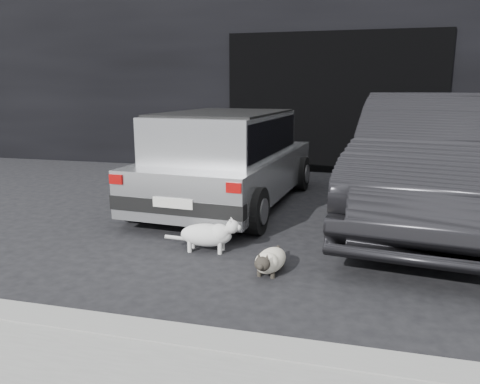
% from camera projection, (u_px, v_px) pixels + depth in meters
% --- Properties ---
extents(ground, '(80.00, 80.00, 0.00)m').
position_uv_depth(ground, '(220.00, 227.00, 5.48)').
color(ground, black).
rests_on(ground, ground).
extents(building_facade, '(34.00, 4.00, 5.00)m').
position_uv_depth(building_facade, '(341.00, 46.00, 10.35)').
color(building_facade, black).
rests_on(building_facade, ground).
extents(garage_opening, '(4.00, 0.10, 2.60)m').
position_uv_depth(garage_opening, '(333.00, 104.00, 8.72)').
color(garage_opening, black).
rests_on(garage_opening, ground).
extents(curb, '(18.00, 0.25, 0.12)m').
position_uv_depth(curb, '(254.00, 352.00, 2.76)').
color(curb, gray).
rests_on(curb, ground).
extents(silver_hatchback, '(1.94, 3.59, 1.28)m').
position_uv_depth(silver_hatchback, '(228.00, 155.00, 6.36)').
color(silver_hatchback, '#AFB0B4').
rests_on(silver_hatchback, ground).
extents(second_car, '(2.23, 4.82, 1.53)m').
position_uv_depth(second_car, '(434.00, 159.00, 5.55)').
color(second_car, black).
rests_on(second_car, ground).
extents(cat_siamese, '(0.29, 0.72, 0.25)m').
position_uv_depth(cat_siamese, '(269.00, 261.00, 4.08)').
color(cat_siamese, beige).
rests_on(cat_siamese, ground).
extents(cat_white, '(0.77, 0.30, 0.36)m').
position_uv_depth(cat_white, '(210.00, 234.00, 4.62)').
color(cat_white, silver).
rests_on(cat_white, ground).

